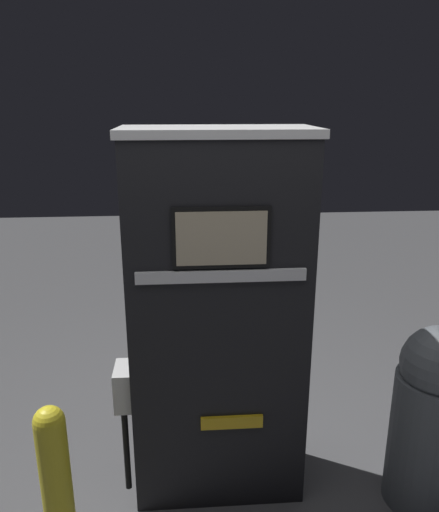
{
  "coord_description": "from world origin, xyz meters",
  "views": [
    {
      "loc": [
        -0.17,
        -2.11,
        2.06
      ],
      "look_at": [
        0.0,
        0.11,
        1.36
      ],
      "focal_mm": 35.0,
      "sensor_mm": 36.0,
      "label": 1
    }
  ],
  "objects": [
    {
      "name": "ground_plane",
      "position": [
        0.0,
        0.0,
        0.0
      ],
      "size": [
        14.0,
        14.0,
        0.0
      ],
      "primitive_type": "plane",
      "color": "#4C4C4F"
    },
    {
      "name": "gas_pump",
      "position": [
        -0.0,
        0.21,
        0.97
      ],
      "size": [
        0.98,
        0.47,
        1.94
      ],
      "color": "black",
      "rests_on": "ground_plane"
    },
    {
      "name": "safety_bollard",
      "position": [
        -0.73,
        -0.33,
        0.46
      ],
      "size": [
        0.13,
        0.13,
        0.87
      ],
      "color": "yellow",
      "rests_on": "ground_plane"
    },
    {
      "name": "trash_bin",
      "position": [
        1.09,
        -0.02,
        0.51
      ],
      "size": [
        0.42,
        0.42,
        1.0
      ],
      "color": "#51565B",
      "rests_on": "ground_plane"
    }
  ]
}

